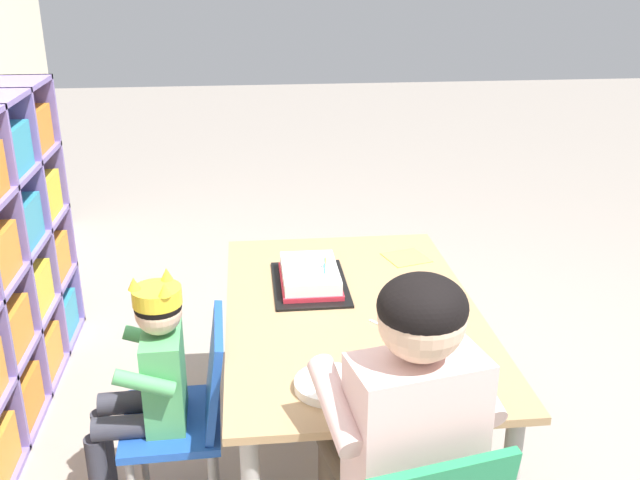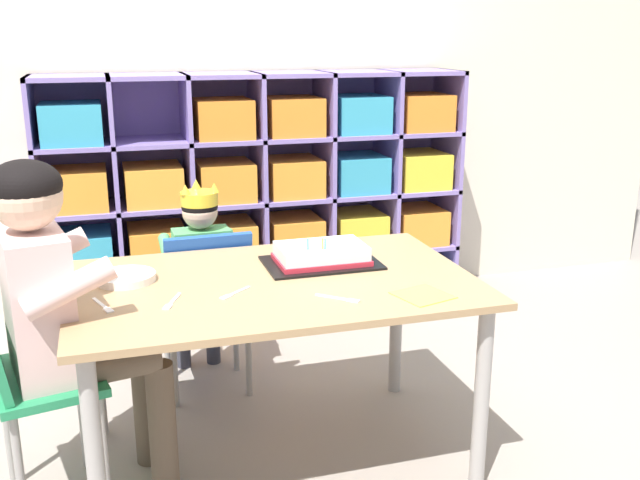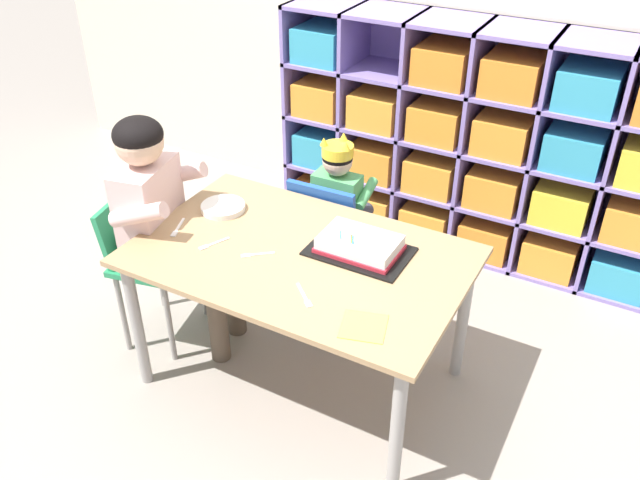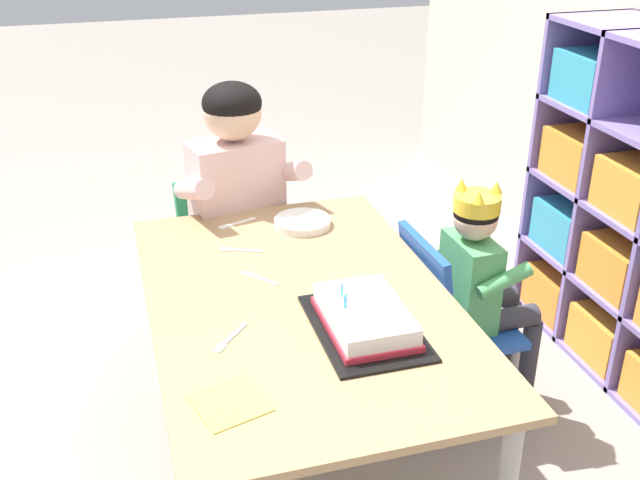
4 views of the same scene
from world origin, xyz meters
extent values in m
plane|color=gray|center=(0.00, 0.00, 0.00)|extent=(16.00, 16.00, 0.00)
cube|color=#7F6BB2|center=(-0.76, 1.30, 0.59)|extent=(0.02, 0.36, 1.18)
cube|color=#7F6BB2|center=(-0.43, 1.30, 0.59)|extent=(0.02, 0.36, 1.18)
cube|color=orange|center=(-0.60, 1.29, 0.11)|extent=(0.25, 0.29, 0.18)
cube|color=orange|center=(-0.26, 1.29, 0.11)|extent=(0.25, 0.29, 0.18)
cube|color=teal|center=(-0.60, 1.29, 0.40)|extent=(0.25, 0.29, 0.18)
cube|color=orange|center=(-0.26, 1.29, 0.40)|extent=(0.25, 0.29, 0.18)
cube|color=orange|center=(-0.60, 1.29, 0.69)|extent=(0.25, 0.29, 0.18)
cube|color=teal|center=(-0.60, 1.29, 0.98)|extent=(0.25, 0.29, 0.18)
cube|color=#A37F56|center=(0.00, 0.00, 0.61)|extent=(1.23, 0.79, 0.02)
cylinder|color=#9E9993|center=(-0.56, -0.33, 0.30)|extent=(0.05, 0.05, 0.60)
cylinder|color=#9E9993|center=(-0.56, 0.33, 0.30)|extent=(0.05, 0.05, 0.60)
cube|color=#1E4CA8|center=(-0.15, 0.57, 0.35)|extent=(0.35, 0.30, 0.03)
cube|color=#1E4CA8|center=(-0.14, 0.43, 0.51)|extent=(0.32, 0.08, 0.31)
cylinder|color=gray|center=(-0.01, 0.69, 0.17)|extent=(0.02, 0.02, 0.34)
cylinder|color=gray|center=(-0.29, 0.68, 0.17)|extent=(0.02, 0.02, 0.34)
cylinder|color=gray|center=(0.00, 0.46, 0.17)|extent=(0.02, 0.02, 0.34)
cylinder|color=gray|center=(-0.28, 0.45, 0.17)|extent=(0.02, 0.02, 0.34)
cube|color=#4C9E5B|center=(-0.15, 0.58, 0.50)|extent=(0.21, 0.12, 0.29)
sphere|color=#DBB293|center=(-0.15, 0.58, 0.72)|extent=(0.13, 0.13, 0.13)
ellipsoid|color=black|center=(-0.15, 0.58, 0.74)|extent=(0.14, 0.14, 0.10)
cylinder|color=yellow|center=(-0.15, 0.58, 0.77)|extent=(0.14, 0.14, 0.05)
cone|color=yellow|center=(-0.15, 0.64, 0.81)|extent=(0.04, 0.04, 0.04)
cone|color=yellow|center=(-0.09, 0.55, 0.81)|extent=(0.04, 0.04, 0.04)
cone|color=yellow|center=(-0.20, 0.55, 0.81)|extent=(0.04, 0.04, 0.04)
cylinder|color=#33333D|center=(-0.09, 0.68, 0.39)|extent=(0.08, 0.21, 0.07)
cylinder|color=#33333D|center=(-0.21, 0.68, 0.39)|extent=(0.08, 0.21, 0.07)
cylinder|color=#33333D|center=(-0.09, 0.79, 0.18)|extent=(0.06, 0.06, 0.36)
cylinder|color=#33333D|center=(-0.22, 0.78, 0.18)|extent=(0.06, 0.06, 0.36)
cylinder|color=#4C9E5B|center=(-0.02, 0.62, 0.57)|extent=(0.05, 0.17, 0.10)
cylinder|color=#4C9E5B|center=(-0.27, 0.61, 0.57)|extent=(0.05, 0.17, 0.10)
cube|color=#238451|center=(-0.68, -0.04, 0.42)|extent=(0.35, 0.43, 0.03)
cube|color=#238451|center=(-0.81, -0.07, 0.55)|extent=(0.13, 0.35, 0.25)
cylinder|color=gray|center=(-0.54, -0.18, 0.20)|extent=(0.02, 0.02, 0.40)
cylinder|color=gray|center=(-0.60, 0.14, 0.20)|extent=(0.02, 0.02, 0.40)
cylinder|color=gray|center=(-0.75, -0.22, 0.20)|extent=(0.02, 0.02, 0.40)
cylinder|color=gray|center=(-0.82, 0.09, 0.20)|extent=(0.02, 0.02, 0.40)
cube|color=beige|center=(-0.68, -0.04, 0.63)|extent=(0.22, 0.33, 0.42)
sphere|color=#DBB293|center=(-0.68, -0.04, 0.94)|extent=(0.19, 0.19, 0.19)
ellipsoid|color=black|center=(-0.68, -0.04, 0.97)|extent=(0.19, 0.19, 0.14)
cylinder|color=brown|center=(-0.51, -0.10, 0.45)|extent=(0.31, 0.16, 0.10)
cylinder|color=brown|center=(-0.55, 0.08, 0.45)|extent=(0.31, 0.16, 0.10)
cylinder|color=brown|center=(-0.37, -0.07, 0.21)|extent=(0.08, 0.08, 0.42)
cylinder|color=brown|center=(-0.40, 0.11, 0.21)|extent=(0.08, 0.08, 0.42)
cylinder|color=beige|center=(-0.59, -0.20, 0.73)|extent=(0.26, 0.11, 0.14)
cylinder|color=beige|center=(-0.66, 0.14, 0.73)|extent=(0.26, 0.11, 0.14)
cube|color=black|center=(0.19, 0.12, 0.63)|extent=(0.37, 0.25, 0.01)
cube|color=white|center=(0.19, 0.12, 0.66)|extent=(0.28, 0.18, 0.06)
cube|color=red|center=(0.19, 0.12, 0.64)|extent=(0.30, 0.20, 0.02)
cylinder|color=#4CB2E5|center=(0.13, 0.07, 0.71)|extent=(0.01, 0.01, 0.04)
cylinder|color=#4CB2E5|center=(0.19, 0.06, 0.71)|extent=(0.01, 0.01, 0.04)
cylinder|color=#EFCC4C|center=(0.18, 0.07, 0.71)|extent=(0.01, 0.01, 0.04)
cylinder|color=#4CB2E5|center=(0.18, 0.07, 0.71)|extent=(0.01, 0.01, 0.04)
cylinder|color=white|center=(-0.44, 0.12, 0.64)|extent=(0.18, 0.18, 0.02)
cube|color=#F4DB4C|center=(0.39, -0.26, 0.63)|extent=(0.18, 0.18, 0.00)
cube|color=white|center=(-0.52, -0.06, 0.63)|extent=(0.04, 0.09, 0.00)
cube|color=white|center=(-0.49, -0.12, 0.63)|extent=(0.03, 0.04, 0.00)
cube|color=white|center=(-0.31, -0.08, 0.63)|extent=(0.05, 0.09, 0.00)
cube|color=white|center=(-0.34, -0.14, 0.63)|extent=(0.03, 0.04, 0.00)
cube|color=white|center=(-0.12, -0.07, 0.63)|extent=(0.07, 0.06, 0.00)
cube|color=white|center=(-0.17, -0.11, 0.63)|extent=(0.04, 0.04, 0.00)
cube|color=white|center=(0.12, -0.20, 0.63)|extent=(0.08, 0.07, 0.00)
cube|color=white|center=(0.18, -0.24, 0.63)|extent=(0.04, 0.04, 0.00)
camera|label=1|loc=(-2.00, 0.31, 1.66)|focal=40.52mm
camera|label=2|loc=(-0.47, -2.07, 1.36)|focal=40.73mm
camera|label=3|loc=(1.05, -1.75, 2.02)|focal=37.41mm
camera|label=4|loc=(1.68, -0.43, 1.65)|focal=42.47mm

